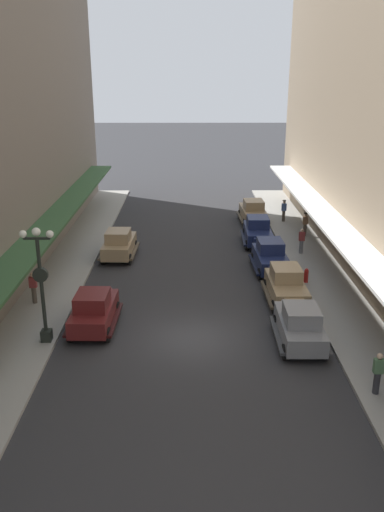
{
  "coord_description": "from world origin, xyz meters",
  "views": [
    {
      "loc": [
        -0.15,
        -21.36,
        11.43
      ],
      "look_at": [
        0.0,
        6.0,
        1.8
      ],
      "focal_mm": 37.53,
      "sensor_mm": 36.0,
      "label": 1
    }
  ],
  "objects_px": {
    "parked_car_2": "(286,284)",
    "parked_car_5": "(258,230)",
    "pedestrian_1": "(378,373)",
    "parked_car_3": "(119,243)",
    "lamp_post_with_clock": "(41,281)",
    "fire_hydrant": "(306,275)",
    "parked_car_1": "(271,256)",
    "parked_car_0": "(94,309)",
    "pedestrian_3": "(305,224)",
    "pedestrian_4": "(33,288)",
    "pedestrian_2": "(284,210)",
    "parked_car_6": "(300,324)",
    "pedestrian_0": "(302,241)",
    "parked_car_4": "(253,211)"
  },
  "relations": [
    {
      "from": "parked_car_2",
      "to": "pedestrian_2",
      "type": "bearing_deg",
      "value": 80.95
    },
    {
      "from": "parked_car_3",
      "to": "lamp_post_with_clock",
      "type": "height_order",
      "value": "lamp_post_with_clock"
    },
    {
      "from": "parked_car_5",
      "to": "pedestrian_1",
      "type": "height_order",
      "value": "parked_car_5"
    },
    {
      "from": "pedestrian_1",
      "to": "parked_car_3",
      "type": "bearing_deg",
      "value": 126.17
    },
    {
      "from": "parked_car_5",
      "to": "pedestrian_4",
      "type": "xyz_separation_m",
      "value": [
        -12.57,
        -10.11,
        0.05
      ]
    },
    {
      "from": "lamp_post_with_clock",
      "to": "parked_car_4",
      "type": "bearing_deg",
      "value": 60.0
    },
    {
      "from": "pedestrian_3",
      "to": "pedestrian_4",
      "type": "distance_m",
      "value": 19.75
    },
    {
      "from": "parked_car_1",
      "to": "parked_car_3",
      "type": "height_order",
      "value": "same"
    },
    {
      "from": "parked_car_2",
      "to": "pedestrian_4",
      "type": "xyz_separation_m",
      "value": [
        -12.85,
        -0.44,
        0.05
      ]
    },
    {
      "from": "parked_car_6",
      "to": "pedestrian_1",
      "type": "xyz_separation_m",
      "value": [
        2.04,
        -4.01,
        0.05
      ]
    },
    {
      "from": "pedestrian_0",
      "to": "pedestrian_2",
      "type": "height_order",
      "value": "pedestrian_2"
    },
    {
      "from": "fire_hydrant",
      "to": "pedestrian_1",
      "type": "xyz_separation_m",
      "value": [
        0.34,
        -10.77,
        0.43
      ]
    },
    {
      "from": "parked_car_2",
      "to": "pedestrian_1",
      "type": "bearing_deg",
      "value": -77.73
    },
    {
      "from": "parked_car_2",
      "to": "parked_car_5",
      "type": "height_order",
      "value": "same"
    },
    {
      "from": "fire_hydrant",
      "to": "pedestrian_2",
      "type": "height_order",
      "value": "pedestrian_2"
    },
    {
      "from": "pedestrian_1",
      "to": "pedestrian_2",
      "type": "height_order",
      "value": "pedestrian_2"
    },
    {
      "from": "fire_hydrant",
      "to": "pedestrian_0",
      "type": "relative_size",
      "value": 0.5
    },
    {
      "from": "parked_car_3",
      "to": "parked_car_4",
      "type": "xyz_separation_m",
      "value": [
        9.42,
        8.07,
        0.0
      ]
    },
    {
      "from": "pedestrian_3",
      "to": "pedestrian_1",
      "type": "bearing_deg",
      "value": -94.03
    },
    {
      "from": "fire_hydrant",
      "to": "pedestrian_1",
      "type": "height_order",
      "value": "pedestrian_1"
    },
    {
      "from": "lamp_post_with_clock",
      "to": "pedestrian_3",
      "type": "xyz_separation_m",
      "value": [
        14.47,
        15.47,
        -1.97
      ]
    },
    {
      "from": "parked_car_2",
      "to": "parked_car_5",
      "type": "relative_size",
      "value": 1.0
    },
    {
      "from": "parked_car_4",
      "to": "pedestrian_4",
      "type": "bearing_deg",
      "value": -129.76
    },
    {
      "from": "parked_car_3",
      "to": "parked_car_6",
      "type": "xyz_separation_m",
      "value": [
        9.25,
        -11.43,
        0.0
      ]
    },
    {
      "from": "pedestrian_0",
      "to": "pedestrian_3",
      "type": "bearing_deg",
      "value": 75.09
    },
    {
      "from": "parked_car_0",
      "to": "parked_car_6",
      "type": "height_order",
      "value": "same"
    },
    {
      "from": "lamp_post_with_clock",
      "to": "pedestrian_2",
      "type": "distance_m",
      "value": 23.67
    },
    {
      "from": "lamp_post_with_clock",
      "to": "fire_hydrant",
      "type": "height_order",
      "value": "lamp_post_with_clock"
    },
    {
      "from": "parked_car_4",
      "to": "pedestrian_4",
      "type": "relative_size",
      "value": 2.63
    },
    {
      "from": "parked_car_6",
      "to": "pedestrian_4",
      "type": "distance_m",
      "value": 13.3
    },
    {
      "from": "lamp_post_with_clock",
      "to": "pedestrian_2",
      "type": "xyz_separation_m",
      "value": [
        13.6,
        19.27,
        -1.97
      ]
    },
    {
      "from": "parked_car_6",
      "to": "pedestrian_3",
      "type": "bearing_deg",
      "value": 77.59
    },
    {
      "from": "parked_car_1",
      "to": "fire_hydrant",
      "type": "xyz_separation_m",
      "value": [
        1.68,
        -2.2,
        -0.38
      ]
    },
    {
      "from": "parked_car_4",
      "to": "fire_hydrant",
      "type": "bearing_deg",
      "value": -83.16
    },
    {
      "from": "pedestrian_3",
      "to": "fire_hydrant",
      "type": "bearing_deg",
      "value": -101.07
    },
    {
      "from": "parked_car_3",
      "to": "pedestrian_4",
      "type": "bearing_deg",
      "value": -114.87
    },
    {
      "from": "parked_car_4",
      "to": "pedestrian_4",
      "type": "xyz_separation_m",
      "value": [
        -12.83,
        -15.43,
        0.05
      ]
    },
    {
      "from": "parked_car_0",
      "to": "pedestrian_1",
      "type": "relative_size",
      "value": 2.62
    },
    {
      "from": "pedestrian_2",
      "to": "pedestrian_3",
      "type": "relative_size",
      "value": 1.0
    },
    {
      "from": "parked_car_3",
      "to": "parked_car_4",
      "type": "relative_size",
      "value": 1.0
    },
    {
      "from": "lamp_post_with_clock",
      "to": "pedestrian_0",
      "type": "xyz_separation_m",
      "value": [
        13.45,
        11.66,
        -2.0
      ]
    },
    {
      "from": "parked_car_5",
      "to": "pedestrian_4",
      "type": "relative_size",
      "value": 2.62
    },
    {
      "from": "pedestrian_0",
      "to": "pedestrian_1",
      "type": "relative_size",
      "value": 1.0
    },
    {
      "from": "parked_car_2",
      "to": "pedestrian_0",
      "type": "height_order",
      "value": "parked_car_2"
    },
    {
      "from": "parked_car_6",
      "to": "pedestrian_0",
      "type": "xyz_separation_m",
      "value": [
        2.4,
        11.73,
        0.05
      ]
    },
    {
      "from": "parked_car_4",
      "to": "pedestrian_3",
      "type": "distance_m",
      "value": 5.12
    },
    {
      "from": "lamp_post_with_clock",
      "to": "parked_car_6",
      "type": "bearing_deg",
      "value": -0.36
    },
    {
      "from": "parked_car_2",
      "to": "pedestrian_0",
      "type": "distance_m",
      "value": 7.55
    },
    {
      "from": "parked_car_0",
      "to": "parked_car_3",
      "type": "bearing_deg",
      "value": 90.29
    },
    {
      "from": "pedestrian_1",
      "to": "parked_car_1",
      "type": "bearing_deg",
      "value": 98.86
    }
  ]
}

